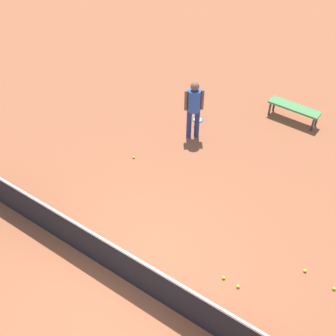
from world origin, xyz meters
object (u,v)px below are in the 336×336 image
at_px(player_near_side, 194,106).
at_px(tennis_ball_by_net, 224,278).
at_px(tennis_ball_near_player, 305,271).
at_px(tennis_ball_baseline, 238,286).
at_px(courtside_bench, 294,108).
at_px(tennis_racket_near_player, 198,120).
at_px(tennis_ball_midcourt, 134,157).
at_px(tennis_ball_stray_left, 334,289).

xyz_separation_m(player_near_side, tennis_ball_by_net, (-2.92, 3.61, -0.98)).
xyz_separation_m(tennis_ball_near_player, tennis_ball_baseline, (0.95, 1.06, 0.00)).
bearing_deg(tennis_ball_near_player, courtside_bench, -66.24).
bearing_deg(player_near_side, tennis_ball_baseline, 131.79).
xyz_separation_m(tennis_racket_near_player, tennis_ball_baseline, (-3.50, 4.36, 0.02)).
bearing_deg(tennis_ball_baseline, tennis_ball_near_player, -131.69).
bearing_deg(tennis_ball_baseline, player_near_side, -48.21).
bearing_deg(tennis_ball_midcourt, tennis_ball_by_net, 152.73).
xyz_separation_m(player_near_side, tennis_ball_stray_left, (-4.78, 2.63, -0.98)).
xyz_separation_m(player_near_side, courtside_bench, (-2.04, -2.31, -0.59)).
distance_m(tennis_ball_near_player, tennis_ball_baseline, 1.42).
bearing_deg(tennis_ball_by_net, tennis_ball_stray_left, -152.42).
height_order(tennis_ball_midcourt, tennis_ball_stray_left, same).
distance_m(tennis_ball_near_player, courtside_bench, 5.33).
bearing_deg(player_near_side, tennis_ball_near_player, 148.54).
height_order(tennis_racket_near_player, tennis_ball_by_net, tennis_ball_by_net).
bearing_deg(courtside_bench, tennis_ball_baseline, 101.40).
bearing_deg(tennis_ball_near_player, tennis_ball_stray_left, 172.81).
bearing_deg(courtside_bench, tennis_racket_near_player, 34.20).
relative_size(tennis_racket_near_player, courtside_bench, 0.40).
relative_size(tennis_ball_baseline, courtside_bench, 0.04).
relative_size(tennis_ball_midcourt, tennis_ball_baseline, 1.00).
bearing_deg(tennis_racket_near_player, tennis_ball_stray_left, 146.27).
distance_m(tennis_racket_near_player, tennis_ball_near_player, 5.54).
xyz_separation_m(tennis_ball_near_player, courtside_bench, (2.14, -4.86, 0.38)).
relative_size(tennis_racket_near_player, tennis_ball_by_net, 9.20).
height_order(tennis_ball_midcourt, tennis_ball_baseline, same).
relative_size(tennis_ball_by_net, tennis_ball_midcourt, 1.00).
height_order(tennis_racket_near_player, tennis_ball_baseline, tennis_ball_baseline).
bearing_deg(tennis_ball_stray_left, tennis_ball_midcourt, -9.50).
distance_m(player_near_side, tennis_ball_near_player, 5.00).
xyz_separation_m(tennis_ball_midcourt, tennis_ball_baseline, (-4.02, 1.92, 0.00)).
bearing_deg(tennis_racket_near_player, tennis_ball_by_net, 126.23).
bearing_deg(courtside_bench, tennis_ball_by_net, 98.41).
relative_size(player_near_side, courtside_bench, 1.12).
relative_size(player_near_side, tennis_ball_midcourt, 25.76).
distance_m(tennis_ball_by_net, tennis_ball_midcourt, 4.16).
relative_size(tennis_ball_near_player, tennis_ball_stray_left, 1.00).
distance_m(tennis_ball_near_player, tennis_ball_midcourt, 5.03).
xyz_separation_m(tennis_racket_near_player, tennis_ball_stray_left, (-5.05, 3.37, 0.02)).
distance_m(player_near_side, tennis_ball_midcourt, 2.11).
bearing_deg(tennis_ball_midcourt, courtside_bench, -125.12).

